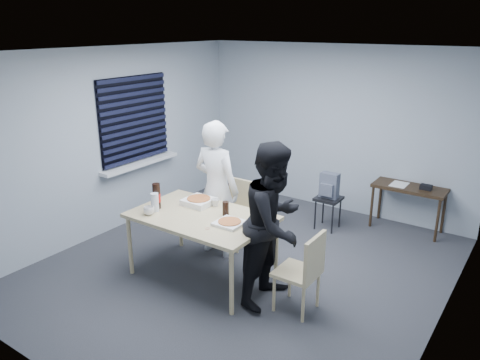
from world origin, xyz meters
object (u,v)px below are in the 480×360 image
Objects in this scene: mug_a at (149,211)px; mug_b at (215,203)px; person_white at (217,189)px; soda_bottle at (157,196)px; chair_far at (238,208)px; backpack at (329,186)px; stool at (328,204)px; dining_table at (202,220)px; chair_right at (305,268)px; person_black at (275,224)px; side_table at (409,191)px.

mug_a is 0.80m from mug_b.
person_white is 0.80m from soda_bottle.
mug_b is (0.13, -0.66, 0.32)m from chair_far.
mug_a is (-1.16, -2.43, 0.17)m from backpack.
mug_b is (-0.69, -1.80, 0.45)m from stool.
chair_far is (-0.17, 0.97, -0.21)m from dining_table.
backpack is at bearing 108.20° from chair_right.
chair_right is at bearing -97.08° from person_black.
person_black is 2.06m from backpack.
chair_far is 0.50× the size of person_black.
dining_table is 0.65m from person_white.
backpack is at bearing 69.04° from mug_b.
chair_far is 1.25m from soda_bottle.
person_white is (-0.07, -0.38, 0.37)m from chair_far.
person_black reaches higher than soda_bottle.
mug_b is at bearing 124.50° from person_white.
mug_a is (-1.84, -0.35, 0.32)m from chair_right.
chair_far reaches higher than side_table.
stool is at bearing 110.66° from backpack.
side_table is 8.18× the size of mug_a.
chair_right is at bearing 159.96° from person_white.
soda_bottle is (-0.06, 0.20, 0.10)m from mug_a.
chair_right is 1.90m from mug_a.
mug_b is 0.70m from soda_bottle.
soda_bottle is (-1.90, -0.15, 0.42)m from chair_right.
stool is at bearing 108.11° from chair_right.
side_table is 2.72× the size of backpack.
person_black is 3.64× the size of stool.
person_black is 14.39× the size of mug_a.
person_black is (-0.40, 0.05, 0.37)m from chair_right.
person_black is at bearing 15.56° from mug_a.
chair_far is 1.38m from mug_a.
chair_far is at bearing 147.62° from chair_right.
mug_b is at bearing 168.09° from chair_right.
dining_table is 1.81× the size of chair_far.
mug_b reaches higher than side_table.
dining_table is at bearing -179.10° from chair_right.
person_white is 1.76× the size of side_table.
person_white is at bearing -99.75° from chair_far.
chair_far reaches higher than dining_table.
chair_right is 2.88× the size of soda_bottle.
person_white is (-1.56, 0.57, 0.37)m from chair_right.
person_white is at bearing 159.96° from chair_right.
backpack is 2.56m from soda_bottle.
person_white is at bearing 64.76° from soda_bottle.
chair_far reaches higher than mug_a.
stool is at bearing 54.48° from chair_far.
backpack is 3.70× the size of mug_b.
side_table is at bearing 52.59° from soda_bottle.
person_black is 2.75m from side_table.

